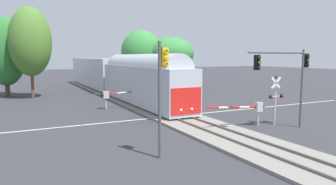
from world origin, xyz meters
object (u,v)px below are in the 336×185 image
crossing_gate_near (253,108)px  oak_far_right (171,53)px  oak_behind_train (30,42)px  crossing_gate_far (113,94)px  traffic_signal_near_left (162,81)px  commuter_train (113,74)px  traffic_signal_near_right (288,69)px  crossing_signal_mast (276,95)px  pine_left_background (5,51)px  elm_centre_background (141,52)px

crossing_gate_near → oak_far_right: (7.16, 27.28, 4.31)m
crossing_gate_near → oak_behind_train: (-13.84, 24.54, 5.63)m
crossing_gate_far → traffic_signal_near_left: bearing=-97.6°
commuter_train → traffic_signal_near_right: size_ratio=7.53×
traffic_signal_near_left → oak_behind_train: (-4.67, 27.92, 3.06)m
crossing_signal_mast → pine_left_background: (-18.51, 28.20, 3.54)m
crossing_signal_mast → oak_behind_train: size_ratio=0.34×
commuter_train → oak_far_right: size_ratio=5.14×
commuter_train → elm_centre_background: (6.64, 6.21, 3.18)m
traffic_signal_near_left → pine_left_background: 32.13m
crossing_signal_mast → crossing_gate_far: crossing_signal_mast is taller
crossing_gate_near → oak_behind_train: size_ratio=0.46×
crossing_gate_near → oak_behind_train: oak_behind_train is taller
crossing_signal_mast → traffic_signal_near_right: traffic_signal_near_right is taller
crossing_signal_mast → traffic_signal_near_left: (-10.96, -2.97, 1.66)m
crossing_gate_near → crossing_gate_far: crossing_gate_far is taller
pine_left_background → elm_centre_background: pine_left_background is taller
crossing_gate_far → oak_behind_train: size_ratio=0.55×
crossing_gate_near → traffic_signal_near_right: 3.73m
crossing_gate_far → traffic_signal_near_right: (8.46, -14.24, 2.91)m
crossing_gate_far → traffic_signal_near_left: 16.14m
crossing_gate_near → pine_left_background: (-16.71, 27.80, 4.45)m
crossing_signal_mast → crossing_gate_near: bearing=167.3°
traffic_signal_near_right → oak_far_right: bearing=78.8°
traffic_signal_near_left → crossing_gate_near: bearing=20.3°
oak_behind_train → elm_centre_background: 17.68m
oak_behind_train → crossing_gate_far: bearing=-60.8°
crossing_gate_near → oak_far_right: oak_far_right is taller
crossing_gate_near → pine_left_background: 32.74m
traffic_signal_near_right → oak_far_right: (5.75, 29.10, 1.38)m
crossing_signal_mast → oak_far_right: (5.36, 27.69, 3.40)m
crossing_gate_near → traffic_signal_near_left: (-9.16, -3.38, 2.57)m
crossing_gate_far → oak_far_right: oak_far_right is taller
crossing_gate_near → crossing_signal_mast: crossing_signal_mast is taller
crossing_signal_mast → elm_centre_background: bearing=87.7°
crossing_signal_mast → crossing_gate_far: 15.61m
crossing_signal_mast → traffic_signal_near_right: size_ratio=0.67×
traffic_signal_near_right → oak_behind_train: oak_behind_train is taller
traffic_signal_near_left → oak_far_right: (16.32, 30.66, 1.74)m
commuter_train → crossing_gate_far: size_ratio=6.94×
oak_behind_train → crossing_signal_mast: bearing=-57.9°
oak_far_right → elm_centre_background: bearing=148.6°
crossing_signal_mast → elm_centre_background: (1.20, 30.22, 3.64)m
traffic_signal_near_left → traffic_signal_near_right: bearing=8.4°
crossing_gate_near → crossing_signal_mast: (1.80, -0.41, 0.91)m
crossing_gate_far → commuter_train: bearing=73.0°
crossing_gate_near → traffic_signal_near_right: (1.41, -1.82, 2.93)m
elm_centre_background → oak_far_right: 4.88m
crossing_gate_near → elm_centre_background: bearing=84.3°
crossing_gate_far → traffic_signal_near_left: traffic_signal_near_left is taller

